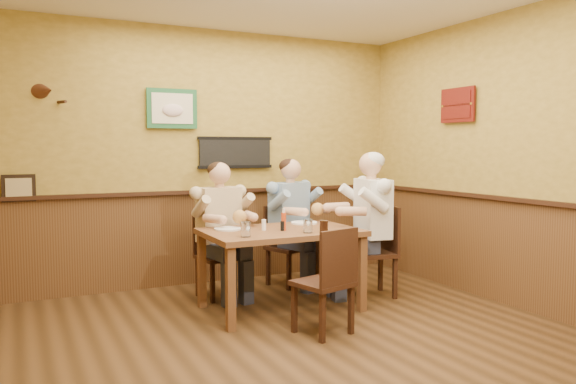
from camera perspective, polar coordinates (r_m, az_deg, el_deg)
name	(u,v)px	position (r m, az deg, el deg)	size (l,w,h in m)	color
room	(298,123)	(4.11, 1.02, 7.06)	(5.02, 5.03, 2.81)	#362210
dining_table	(281,239)	(5.21, -0.74, -4.83)	(1.40, 0.90, 0.75)	brown
chair_back_left	(219,255)	(5.71, -7.01, -6.37)	(0.40, 0.40, 0.86)	#351D11
chair_back_right	(289,246)	(6.15, 0.11, -5.48)	(0.40, 0.40, 0.87)	#351D11
chair_right_end	(372,251)	(5.78, 8.56, -5.96)	(0.42, 0.42, 0.92)	#351D11
chair_near_side	(323,280)	(4.59, 3.55, -8.95)	(0.40, 0.40, 0.87)	#351D11
diner_tan_shirt	(219,237)	(5.68, -7.03, -4.55)	(0.56, 0.56, 1.22)	beige
diner_blue_polo	(289,229)	(6.13, 0.11, -3.76)	(0.57, 0.57, 1.24)	#7794B3
diner_white_elder	(373,232)	(5.74, 8.58, -4.03)	(0.61, 0.61, 1.31)	white
water_glass_left	(246,229)	(4.78, -4.33, -3.80)	(0.09, 0.09, 0.13)	white
water_glass_mid	(308,226)	(4.99, 2.04, -3.46)	(0.08, 0.08, 0.12)	white
cola_tumbler	(324,226)	(5.08, 3.66, -3.47)	(0.08, 0.08, 0.10)	black
hot_sauce_bottle	(284,220)	(5.13, -0.44, -2.91)	(0.04, 0.04, 0.18)	#CD4015
salt_shaker	(264,225)	(5.14, -2.47, -3.36)	(0.04, 0.04, 0.10)	white
pepper_shaker	(282,226)	(5.11, -0.58, -3.48)	(0.03, 0.03, 0.09)	black
plate_far_left	(228,229)	(5.21, -6.15, -3.74)	(0.25, 0.25, 0.02)	silver
plate_far_right	(304,223)	(5.60, 1.64, -3.14)	(0.26, 0.26, 0.02)	white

